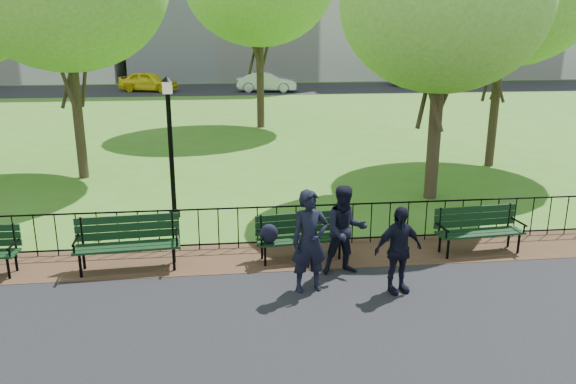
{
  "coord_description": "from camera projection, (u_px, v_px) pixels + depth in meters",
  "views": [
    {
      "loc": [
        -2.03,
        -8.91,
        4.36
      ],
      "look_at": [
        -0.82,
        1.5,
        1.33
      ],
      "focal_mm": 35.0,
      "sensor_mm": 36.0,
      "label": 1
    }
  ],
  "objects": [
    {
      "name": "taxi",
      "position": [
        148.0,
        81.0,
        41.27
      ],
      "size": [
        4.63,
        3.05,
        1.46
      ],
      "primitive_type": "imported",
      "rotation": [
        0.0,
        0.0,
        1.24
      ],
      "color": "yellow",
      "rests_on": "far_street"
    },
    {
      "name": "park_bench_left_a",
      "position": [
        128.0,
        237.0,
        10.52
      ],
      "size": [
        1.96,
        0.73,
        1.09
      ],
      "rotation": [
        0.0,
        0.0,
        0.07
      ],
      "color": "black",
      "rests_on": "ground"
    },
    {
      "name": "dirt_strip",
      "position": [
        328.0,
        253.0,
        11.37
      ],
      "size": [
        60.0,
        1.6,
        0.01
      ],
      "primitive_type": "cube",
      "color": "#312414",
      "rests_on": "ground"
    },
    {
      "name": "sedan_silver",
      "position": [
        267.0,
        82.0,
        41.0
      ],
      "size": [
        4.49,
        2.11,
        1.42
      ],
      "primitive_type": "imported",
      "rotation": [
        0.0,
        0.0,
        1.43
      ],
      "color": "#B6B9BE",
      "rests_on": "far_street"
    },
    {
      "name": "ground",
      "position": [
        344.0,
        286.0,
        9.94
      ],
      "size": [
        120.0,
        120.0,
        0.0
      ],
      "primitive_type": "plane",
      "color": "#436B1C"
    },
    {
      "name": "park_bench_right_a",
      "position": [
        478.0,
        225.0,
        11.34
      ],
      "size": [
        1.81,
        0.69,
        1.01
      ],
      "rotation": [
        0.0,
        0.0,
        0.08
      ],
      "color": "black",
      "rests_on": "ground"
    },
    {
      "name": "person_right",
      "position": [
        398.0,
        250.0,
        9.51
      ],
      "size": [
        0.96,
        0.59,
        1.53
      ],
      "primitive_type": "imported",
      "rotation": [
        0.0,
        0.0,
        0.26
      ],
      "color": "black",
      "rests_on": "asphalt_path"
    },
    {
      "name": "sedan_dark",
      "position": [
        422.0,
        77.0,
        45.03
      ],
      "size": [
        5.28,
        3.7,
        1.42
      ],
      "primitive_type": "imported",
      "rotation": [
        0.0,
        0.0,
        1.18
      ],
      "color": "black",
      "rests_on": "far_street"
    },
    {
      "name": "park_bench_main",
      "position": [
        289.0,
        232.0,
        10.89
      ],
      "size": [
        1.76,
        0.71,
        0.97
      ],
      "rotation": [
        0.0,
        0.0,
        0.11
      ],
      "color": "black",
      "rests_on": "ground"
    },
    {
      "name": "tree_near_e",
      "position": [
        444.0,
        4.0,
        13.8
      ],
      "size": [
        5.15,
        5.15,
        7.18
      ],
      "color": "#2D2116",
      "rests_on": "ground"
    },
    {
      "name": "iron_fence",
      "position": [
        324.0,
        222.0,
        11.71
      ],
      "size": [
        24.06,
        0.06,
        1.0
      ],
      "color": "black",
      "rests_on": "ground"
    },
    {
      "name": "far_street",
      "position": [
        249.0,
        89.0,
        43.34
      ],
      "size": [
        70.0,
        9.0,
        0.01
      ],
      "primitive_type": "cube",
      "color": "black",
      "rests_on": "ground"
    },
    {
      "name": "person_left",
      "position": [
        310.0,
        241.0,
        9.53
      ],
      "size": [
        0.72,
        0.53,
        1.8
      ],
      "primitive_type": "imported",
      "rotation": [
        0.0,
        0.0,
        0.17
      ],
      "color": "black",
      "rests_on": "asphalt_path"
    },
    {
      "name": "person_mid",
      "position": [
        345.0,
        230.0,
        10.23
      ],
      "size": [
        0.84,
        0.48,
        1.67
      ],
      "primitive_type": "imported",
      "rotation": [
        0.0,
        0.0,
        0.07
      ],
      "color": "black",
      "rests_on": "asphalt_path"
    },
    {
      "name": "lamppost",
      "position": [
        171.0,
        143.0,
        13.09
      ],
      "size": [
        0.3,
        0.3,
        3.36
      ],
      "color": "black",
      "rests_on": "ground"
    }
  ]
}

